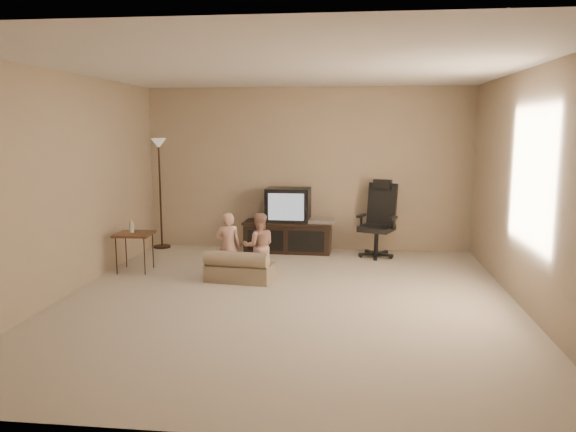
% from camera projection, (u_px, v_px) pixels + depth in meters
% --- Properties ---
extents(floor, '(5.50, 5.50, 0.00)m').
position_uv_depth(floor, '(287.00, 301.00, 6.17)').
color(floor, '#B4A78F').
rests_on(floor, ground).
extents(room_shell, '(5.50, 5.50, 5.50)m').
position_uv_depth(room_shell, '(287.00, 163.00, 5.93)').
color(room_shell, silver).
rests_on(room_shell, floor).
extents(tv_stand, '(1.38, 0.55, 0.98)m').
position_uv_depth(tv_stand, '(288.00, 225.00, 8.58)').
color(tv_stand, black).
rests_on(tv_stand, floor).
extents(office_chair, '(0.68, 0.69, 1.13)m').
position_uv_depth(office_chair, '(378.00, 229.00, 8.27)').
color(office_chair, black).
rests_on(office_chair, floor).
extents(side_table, '(0.49, 0.49, 0.69)m').
position_uv_depth(side_table, '(134.00, 234.00, 7.39)').
color(side_table, brown).
rests_on(side_table, floor).
extents(floor_lamp, '(0.27, 0.27, 1.73)m').
position_uv_depth(floor_lamp, '(159.00, 168.00, 8.74)').
color(floor_lamp, black).
rests_on(floor_lamp, floor).
extents(child_sofa, '(0.86, 0.55, 0.40)m').
position_uv_depth(child_sofa, '(239.00, 269.00, 6.94)').
color(child_sofa, gray).
rests_on(child_sofa, floor).
extents(toddler_left, '(0.34, 0.26, 0.85)m').
position_uv_depth(toddler_left, '(228.00, 246.00, 6.99)').
color(toddler_left, tan).
rests_on(toddler_left, floor).
extents(toddler_right, '(0.45, 0.31, 0.84)m').
position_uv_depth(toddler_right, '(259.00, 246.00, 7.03)').
color(toddler_right, tan).
rests_on(toddler_right, floor).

